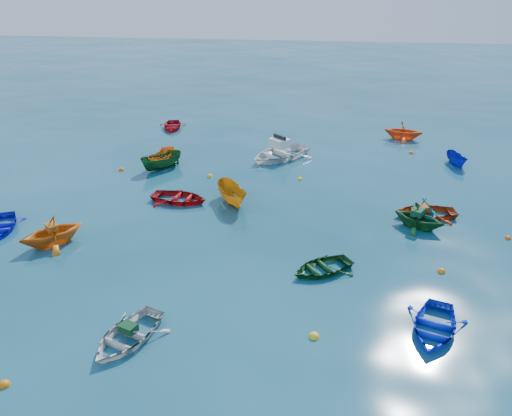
# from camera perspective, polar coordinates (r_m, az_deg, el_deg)

# --- Properties ---
(ground) EXTENTS (160.00, 160.00, 0.00)m
(ground) POSITION_cam_1_polar(r_m,az_deg,el_deg) (22.81, -1.71, -6.28)
(ground) COLOR #0B3D50
(ground) RESTS_ON ground
(dinghy_blue_sw) EXTENTS (3.13, 3.57, 0.62)m
(dinghy_blue_sw) POSITION_cam_1_polar(r_m,az_deg,el_deg) (28.77, -27.02, -2.17)
(dinghy_blue_sw) COLOR #1211D5
(dinghy_blue_sw) RESTS_ON ground
(dinghy_white_near) EXTENTS (3.22, 3.76, 0.66)m
(dinghy_white_near) POSITION_cam_1_polar(r_m,az_deg,el_deg) (19.12, -14.43, -14.40)
(dinghy_white_near) COLOR beige
(dinghy_white_near) RESTS_ON ground
(dinghy_blue_se) EXTENTS (3.15, 3.72, 0.66)m
(dinghy_blue_se) POSITION_cam_1_polar(r_m,az_deg,el_deg) (20.03, 19.57, -13.10)
(dinghy_blue_se) COLOR #112ED8
(dinghy_blue_se) RESTS_ON ground
(dinghy_orange_w) EXTENTS (3.90, 3.92, 1.56)m
(dinghy_orange_w) POSITION_cam_1_polar(r_m,az_deg,el_deg) (26.19, -22.10, -3.85)
(dinghy_orange_w) COLOR orange
(dinghy_orange_w) RESTS_ON ground
(sampan_yellow_mid) EXTENTS (2.62, 3.40, 1.24)m
(sampan_yellow_mid) POSITION_cam_1_polar(r_m,az_deg,el_deg) (28.51, -2.70, 0.56)
(sampan_yellow_mid) COLOR #C67E11
(sampan_yellow_mid) RESTS_ON ground
(dinghy_green_e) EXTENTS (3.55, 3.34, 0.60)m
(dinghy_green_e) POSITION_cam_1_polar(r_m,az_deg,el_deg) (22.40, 7.51, -7.16)
(dinghy_green_e) COLOR #0F4217
(dinghy_green_e) RESTS_ON ground
(dinghy_cyan_se) EXTENTS (2.70, 2.93, 1.28)m
(dinghy_cyan_se) POSITION_cam_1_polar(r_m,az_deg,el_deg) (28.07, 18.49, -1.24)
(dinghy_cyan_se) COLOR teal
(dinghy_cyan_se) RESTS_ON ground
(dinghy_red_nw) EXTENTS (3.58, 2.79, 0.68)m
(dinghy_red_nw) POSITION_cam_1_polar(r_m,az_deg,el_deg) (29.02, -8.75, 0.74)
(dinghy_red_nw) COLOR #A60D0F
(dinghy_red_nw) RESTS_ON ground
(sampan_orange_n) EXTENTS (1.65, 3.08, 1.13)m
(sampan_orange_n) POSITION_cam_1_polar(r_m,az_deg,el_deg) (34.73, -10.59, 4.83)
(sampan_orange_n) COLOR orange
(sampan_orange_n) RESTS_ON ground
(dinghy_green_n) EXTENTS (3.34, 3.21, 1.36)m
(dinghy_green_n) POSITION_cam_1_polar(r_m,az_deg,el_deg) (27.12, 17.96, -2.13)
(dinghy_green_n) COLOR #12501C
(dinghy_green_n) RESTS_ON ground
(dinghy_red_ne) EXTENTS (3.59, 2.79, 0.68)m
(dinghy_red_ne) POSITION_cam_1_polar(r_m,az_deg,el_deg) (28.47, 18.66, -0.88)
(dinghy_red_ne) COLOR #A9330E
(dinghy_red_ne) RESTS_ON ground
(sampan_blue_far) EXTENTS (1.37, 2.49, 0.91)m
(sampan_blue_far) POSITION_cam_1_polar(r_m,az_deg,el_deg) (36.86, 21.85, 4.62)
(sampan_blue_far) COLOR #0D17A8
(sampan_blue_far) RESTS_ON ground
(dinghy_red_far) EXTENTS (2.88, 3.55, 0.65)m
(dinghy_red_far) POSITION_cam_1_polar(r_m,az_deg,el_deg) (43.05, -9.55, 8.96)
(dinghy_red_far) COLOR #B20E1B
(dinghy_red_far) RESTS_ON ground
(dinghy_orange_far) EXTENTS (3.32, 3.01, 1.52)m
(dinghy_orange_far) POSITION_cam_1_polar(r_m,az_deg,el_deg) (41.30, 16.38, 7.57)
(dinghy_orange_far) COLOR #EE5516
(dinghy_orange_far) RESTS_ON ground
(sampan_green_far) EXTENTS (2.87, 3.08, 1.19)m
(sampan_green_far) POSITION_cam_1_polar(r_m,az_deg,el_deg) (34.10, -10.65, 4.44)
(sampan_green_far) COLOR #124F1E
(sampan_green_far) RESTS_ON ground
(motorboat_white) EXTENTS (5.70, 5.78, 1.58)m
(motorboat_white) POSITION_cam_1_polar(r_m,az_deg,el_deg) (35.51, 2.68, 5.72)
(motorboat_white) COLOR white
(motorboat_white) RESTS_ON ground
(tarp_green_a) EXTENTS (0.71, 0.62, 0.29)m
(tarp_green_a) POSITION_cam_1_polar(r_m,az_deg,el_deg) (18.88, -14.39, -13.13)
(tarp_green_a) COLOR #0F3F1E
(tarp_green_a) RESTS_ON dinghy_white_near
(tarp_orange_a) EXTENTS (0.75, 0.74, 0.29)m
(tarp_orange_a) POSITION_cam_1_polar(r_m,az_deg,el_deg) (25.78, -22.33, -2.02)
(tarp_orange_a) COLOR #CE6115
(tarp_orange_a) RESTS_ON dinghy_orange_w
(tarp_green_b) EXTENTS (0.80, 0.86, 0.33)m
(tarp_green_b) POSITION_cam_1_polar(r_m,az_deg,el_deg) (26.78, 18.00, -0.47)
(tarp_green_b) COLOR #114526
(tarp_green_b) RESTS_ON dinghy_green_n
(tarp_orange_b) EXTENTS (0.54, 0.67, 0.30)m
(tarp_orange_b) POSITION_cam_1_polar(r_m,az_deg,el_deg) (28.24, 18.61, 0.01)
(tarp_orange_b) COLOR #BA4713
(tarp_orange_b) RESTS_ON dinghy_red_ne
(buoy_or_a) EXTENTS (0.37, 0.37, 0.37)m
(buoy_or_a) POSITION_cam_1_polar(r_m,az_deg,el_deg) (18.78, -26.80, -17.64)
(buoy_or_a) COLOR orange
(buoy_or_a) RESTS_ON ground
(buoy_ye_a) EXTENTS (0.38, 0.38, 0.38)m
(buoy_ye_a) POSITION_cam_1_polar(r_m,az_deg,el_deg) (18.79, 6.65, -14.43)
(buoy_ye_a) COLOR yellow
(buoy_ye_a) RESTS_ON ground
(buoy_or_b) EXTENTS (0.35, 0.35, 0.35)m
(buoy_or_b) POSITION_cam_1_polar(r_m,az_deg,el_deg) (23.62, 20.41, -6.85)
(buoy_or_b) COLOR orange
(buoy_or_b) RESTS_ON ground
(buoy_or_c) EXTENTS (0.36, 0.36, 0.36)m
(buoy_or_c) POSITION_cam_1_polar(r_m,az_deg,el_deg) (34.44, -15.14, 4.19)
(buoy_or_c) COLOR orange
(buoy_or_c) RESTS_ON ground
(buoy_ye_c) EXTENTS (0.33, 0.33, 0.33)m
(buoy_ye_c) POSITION_cam_1_polar(r_m,az_deg,el_deg) (31.87, 5.03, 3.27)
(buoy_ye_c) COLOR yellow
(buoy_ye_c) RESTS_ON ground
(buoy_or_d) EXTENTS (0.30, 0.30, 0.30)m
(buoy_or_d) POSITION_cam_1_polar(r_m,az_deg,el_deg) (27.74, 26.84, -3.13)
(buoy_or_d) COLOR #FF5A0D
(buoy_or_d) RESTS_ON ground
(buoy_ye_d) EXTENTS (0.37, 0.37, 0.37)m
(buoy_ye_d) POSITION_cam_1_polar(r_m,az_deg,el_deg) (32.31, -5.29, 3.58)
(buoy_ye_d) COLOR yellow
(buoy_ye_d) RESTS_ON ground
(buoy_or_e) EXTENTS (0.35, 0.35, 0.35)m
(buoy_or_e) POSITION_cam_1_polar(r_m,az_deg,el_deg) (38.14, 17.31, 5.99)
(buoy_or_e) COLOR orange
(buoy_or_e) RESTS_ON ground
(buoy_ye_e) EXTENTS (0.31, 0.31, 0.31)m
(buoy_ye_e) POSITION_cam_1_polar(r_m,az_deg,el_deg) (38.17, 22.35, 5.22)
(buoy_ye_e) COLOR yellow
(buoy_ye_e) RESTS_ON ground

